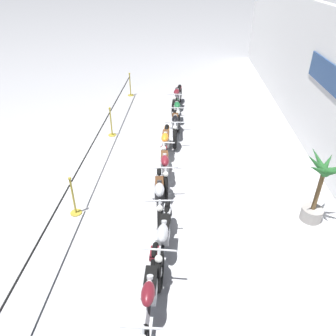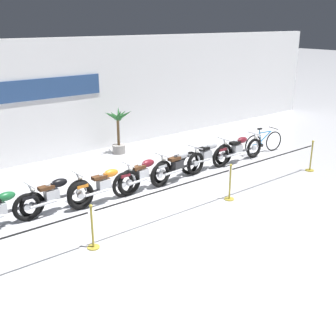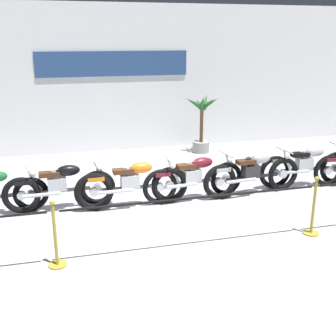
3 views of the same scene
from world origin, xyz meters
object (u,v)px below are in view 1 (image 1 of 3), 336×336
motorcycle_orange_3 (165,145)px  stanchion_mid_left (111,126)px  motorcycle_green_1 (177,111)px  motorcycle_maroon_4 (165,167)px  motorcycle_maroon_0 (177,99)px  motorcycle_black_2 (175,126)px  motorcycle_silver_5 (159,196)px  potted_palm_left_of_row (319,188)px  motorcycle_maroon_7 (150,297)px  motorcycle_silver_6 (163,239)px  stanchion_far_left (107,121)px  stanchion_mid_right (74,201)px

motorcycle_orange_3 → stanchion_mid_left: 2.50m
motorcycle_green_1 → motorcycle_orange_3: bearing=-5.1°
motorcycle_maroon_4 → motorcycle_orange_3: bearing=-176.8°
motorcycle_maroon_0 → motorcycle_black_2: 2.66m
motorcycle_silver_5 → motorcycle_orange_3: bearing=-179.2°
motorcycle_maroon_4 → potted_palm_left_of_row: (1.36, 3.56, 0.43)m
motorcycle_silver_5 → potted_palm_left_of_row: potted_palm_left_of_row is taller
stanchion_mid_left → motorcycle_green_1: bearing=119.1°
motorcycle_maroon_0 → motorcycle_green_1: motorcycle_maroon_0 is taller
motorcycle_silver_5 → motorcycle_maroon_7: (2.77, 0.07, 0.00)m
motorcycle_orange_3 → motorcycle_maroon_4: size_ratio=1.03×
motorcycle_silver_6 → potted_palm_left_of_row: bearing=111.9°
motorcycle_maroon_4 → motorcycle_silver_5: size_ratio=0.97×
motorcycle_silver_5 → stanchion_far_left: size_ratio=0.19×
motorcycle_black_2 → motorcycle_green_1: bearing=179.6°
motorcycle_orange_3 → motorcycle_maroon_7: motorcycle_orange_3 is taller
motorcycle_green_1 → motorcycle_orange_3: 2.77m
motorcycle_black_2 → stanchion_far_left: stanchion_far_left is taller
stanchion_far_left → motorcycle_maroon_4: bearing=41.7°
motorcycle_silver_6 → motorcycle_maroon_7: motorcycle_silver_6 is taller
stanchion_mid_right → stanchion_mid_left: bearing=180.0°
stanchion_far_left → stanchion_mid_right: 3.81m
motorcycle_silver_6 → motorcycle_black_2: bearing=180.0°
motorcycle_maroon_4 → motorcycle_maroon_7: bearing=0.4°
motorcycle_maroon_0 → motorcycle_green_1: 1.31m
motorcycle_black_2 → stanchion_mid_left: 2.24m
potted_palm_left_of_row → stanchion_mid_right: potted_palm_left_of_row is taller
motorcycle_maroon_0 → motorcycle_maroon_7: size_ratio=1.01×
stanchion_mid_right → motorcycle_green_1: bearing=158.0°
motorcycle_orange_3 → motorcycle_silver_5: motorcycle_orange_3 is taller
motorcycle_maroon_7 → stanchion_far_left: size_ratio=0.20×
motorcycle_black_2 → stanchion_mid_left: stanchion_mid_left is taller
motorcycle_green_1 → motorcycle_orange_3: (2.76, -0.25, 0.02)m
motorcycle_maroon_7 → motorcycle_maroon_0: bearing=179.4°
potted_palm_left_of_row → motorcycle_maroon_0: bearing=-153.0°
motorcycle_maroon_7 → stanchion_far_left: 6.73m
motorcycle_silver_5 → stanchion_far_left: 4.16m
motorcycle_maroon_7 → stanchion_mid_left: stanchion_mid_left is taller
motorcycle_maroon_4 → motorcycle_maroon_7: 4.07m
motorcycle_green_1 → motorcycle_maroon_4: (4.07, -0.17, 0.02)m
motorcycle_green_1 → motorcycle_silver_5: bearing=-2.2°
motorcycle_orange_3 → stanchion_far_left: bearing=-116.7°
motorcycle_maroon_7 → potted_palm_left_of_row: 4.48m
motorcycle_green_1 → stanchion_mid_left: bearing=-60.9°
motorcycle_orange_3 → motorcycle_maroon_4: (1.32, 0.07, 0.01)m
motorcycle_black_2 → motorcycle_silver_5: size_ratio=0.95×
motorcycle_green_1 → potted_palm_left_of_row: (5.43, 3.39, 0.45)m
motorcycle_maroon_7 → motorcycle_black_2: bearing=178.9°
motorcycle_orange_3 → potted_palm_left_of_row: (2.67, 3.64, 0.44)m
motorcycle_green_1 → stanchion_mid_left: size_ratio=2.16×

